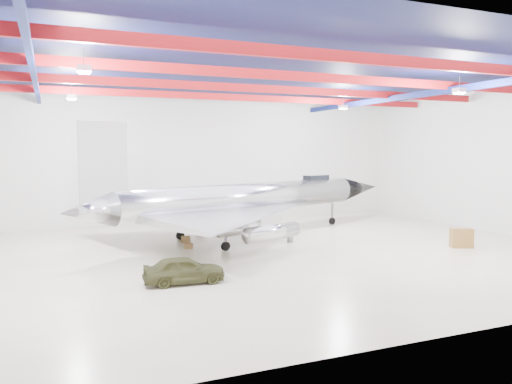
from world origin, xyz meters
name	(u,v)px	position (x,y,z in m)	size (l,w,h in m)	color
floor	(254,254)	(0.00, 0.00, 0.00)	(40.00, 40.00, 0.00)	#BFB698
wall_back	(190,159)	(0.00, 15.00, 5.50)	(40.00, 40.00, 0.00)	silver
wall_right	(499,161)	(20.00, 0.00, 5.50)	(30.00, 30.00, 0.00)	silver
ceiling	(254,72)	(0.00, 0.00, 11.00)	(40.00, 40.00, 0.00)	#0A0F38
ceiling_structure	(254,83)	(0.00, 0.00, 10.32)	(39.50, 29.50, 1.08)	maroon
jet_aircraft	(248,202)	(1.71, 5.37, 2.62)	(28.27, 21.22, 7.97)	silver
jeep	(184,270)	(-5.65, -4.89, 0.66)	(1.56, 3.88, 1.32)	#36371B
desk	(461,238)	(13.23, -3.34, 0.63)	(1.38, 0.69, 1.26)	brown
crate_ply	(189,246)	(-3.30, 3.16, 0.17)	(0.49, 0.40, 0.35)	olive
toolbox_red	(200,233)	(-1.21, 7.77, 0.17)	(0.49, 0.39, 0.35)	maroon
engine_drum	(290,239)	(3.73, 2.57, 0.19)	(0.43, 0.43, 0.39)	#59595B
parts_bin	(249,229)	(2.76, 7.78, 0.19)	(0.56, 0.44, 0.39)	olive
tool_chest	(284,229)	(5.30, 6.79, 0.17)	(0.38, 0.38, 0.34)	maroon
oil_barrel	(186,239)	(-2.93, 5.30, 0.21)	(0.60, 0.48, 0.42)	olive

